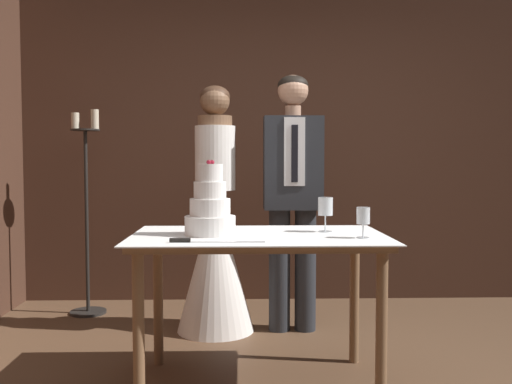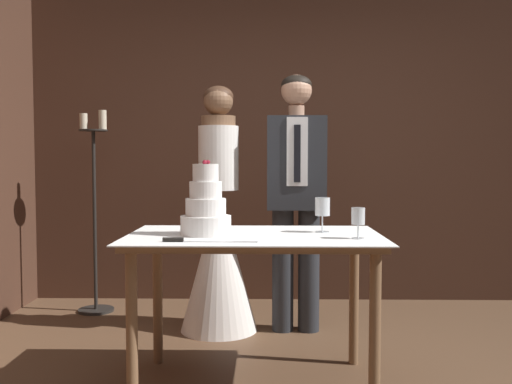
{
  "view_description": "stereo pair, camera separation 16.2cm",
  "coord_description": "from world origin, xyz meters",
  "px_view_note": "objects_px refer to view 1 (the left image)",
  "views": [
    {
      "loc": [
        -0.33,
        -2.65,
        1.2
      ],
      "look_at": [
        -0.23,
        0.82,
        1.01
      ],
      "focal_mm": 40.0,
      "sensor_mm": 36.0,
      "label": 1
    },
    {
      "loc": [
        -0.16,
        -2.66,
        1.2
      ],
      "look_at": [
        -0.23,
        0.82,
        1.01
      ],
      "focal_mm": 40.0,
      "sensor_mm": 36.0,
      "label": 2
    }
  ],
  "objects_px": {
    "cake_table": "(259,253)",
    "cake_knife": "(199,241)",
    "wine_glass_near": "(325,207)",
    "candle_stand": "(87,219)",
    "groom": "(293,188)",
    "bride": "(215,242)",
    "wine_glass_middle": "(363,217)",
    "tiered_cake": "(210,209)"
  },
  "relations": [
    {
      "from": "bride",
      "to": "candle_stand",
      "type": "relative_size",
      "value": 1.08
    },
    {
      "from": "tiered_cake",
      "to": "candle_stand",
      "type": "height_order",
      "value": "candle_stand"
    },
    {
      "from": "wine_glass_middle",
      "to": "groom",
      "type": "distance_m",
      "value": 1.16
    },
    {
      "from": "cake_table",
      "to": "wine_glass_middle",
      "type": "distance_m",
      "value": 0.58
    },
    {
      "from": "cake_knife",
      "to": "wine_glass_middle",
      "type": "height_order",
      "value": "wine_glass_middle"
    },
    {
      "from": "tiered_cake",
      "to": "wine_glass_middle",
      "type": "distance_m",
      "value": 0.79
    },
    {
      "from": "cake_table",
      "to": "candle_stand",
      "type": "relative_size",
      "value": 0.84
    },
    {
      "from": "tiered_cake",
      "to": "cake_knife",
      "type": "distance_m",
      "value": 0.3
    },
    {
      "from": "wine_glass_near",
      "to": "candle_stand",
      "type": "distance_m",
      "value": 2.15
    },
    {
      "from": "cake_knife",
      "to": "candle_stand",
      "type": "distance_m",
      "value": 2.0
    },
    {
      "from": "wine_glass_middle",
      "to": "candle_stand",
      "type": "bearing_deg",
      "value": 138.44
    },
    {
      "from": "wine_glass_near",
      "to": "candle_stand",
      "type": "height_order",
      "value": "candle_stand"
    },
    {
      "from": "tiered_cake",
      "to": "candle_stand",
      "type": "xyz_separation_m",
      "value": [
        -1.03,
        1.47,
        -0.2
      ]
    },
    {
      "from": "tiered_cake",
      "to": "candle_stand",
      "type": "distance_m",
      "value": 1.81
    },
    {
      "from": "wine_glass_middle",
      "to": "candle_stand",
      "type": "xyz_separation_m",
      "value": [
        -1.81,
        1.61,
        -0.17
      ]
    },
    {
      "from": "groom",
      "to": "wine_glass_middle",
      "type": "bearing_deg",
      "value": -77.41
    },
    {
      "from": "cake_knife",
      "to": "tiered_cake",
      "type": "bearing_deg",
      "value": 82.71
    },
    {
      "from": "cake_table",
      "to": "cake_knife",
      "type": "bearing_deg",
      "value": -136.35
    },
    {
      "from": "wine_glass_near",
      "to": "wine_glass_middle",
      "type": "height_order",
      "value": "wine_glass_near"
    },
    {
      "from": "wine_glass_middle",
      "to": "bride",
      "type": "xyz_separation_m",
      "value": [
        -0.79,
        1.13,
        -0.28
      ]
    },
    {
      "from": "groom",
      "to": "cake_table",
      "type": "bearing_deg",
      "value": -105.5
    },
    {
      "from": "cake_table",
      "to": "wine_glass_middle",
      "type": "xyz_separation_m",
      "value": [
        0.52,
        -0.15,
        0.2
      ]
    },
    {
      "from": "wine_glass_near",
      "to": "candle_stand",
      "type": "bearing_deg",
      "value": 140.76
    },
    {
      "from": "wine_glass_near",
      "to": "bride",
      "type": "relative_size",
      "value": 0.11
    },
    {
      "from": "tiered_cake",
      "to": "wine_glass_near",
      "type": "height_order",
      "value": "tiered_cake"
    },
    {
      "from": "cake_knife",
      "to": "wine_glass_middle",
      "type": "relative_size",
      "value": 2.92
    },
    {
      "from": "tiered_cake",
      "to": "wine_glass_near",
      "type": "xyz_separation_m",
      "value": [
        0.62,
        0.11,
        -0.0
      ]
    },
    {
      "from": "tiered_cake",
      "to": "wine_glass_middle",
      "type": "relative_size",
      "value": 2.52
    },
    {
      "from": "cake_knife",
      "to": "bride",
      "type": "xyz_separation_m",
      "value": [
        0.02,
        1.26,
        -0.19
      ]
    },
    {
      "from": "groom",
      "to": "candle_stand",
      "type": "relative_size",
      "value": 1.12
    },
    {
      "from": "cake_table",
      "to": "wine_glass_middle",
      "type": "height_order",
      "value": "wine_glass_middle"
    },
    {
      "from": "cake_table",
      "to": "groom",
      "type": "bearing_deg",
      "value": 74.5
    },
    {
      "from": "bride",
      "to": "cake_table",
      "type": "bearing_deg",
      "value": -74.51
    },
    {
      "from": "wine_glass_near",
      "to": "wine_glass_middle",
      "type": "distance_m",
      "value": 0.3
    },
    {
      "from": "cake_knife",
      "to": "bride",
      "type": "height_order",
      "value": "bride"
    },
    {
      "from": "wine_glass_middle",
      "to": "groom",
      "type": "relative_size",
      "value": 0.09
    },
    {
      "from": "wine_glass_near",
      "to": "bride",
      "type": "bearing_deg",
      "value": 126.14
    },
    {
      "from": "cake_knife",
      "to": "bride",
      "type": "bearing_deg",
      "value": 89.97
    },
    {
      "from": "tiered_cake",
      "to": "candle_stand",
      "type": "relative_size",
      "value": 0.25
    },
    {
      "from": "cake_table",
      "to": "tiered_cake",
      "type": "xyz_separation_m",
      "value": [
        -0.26,
        -0.01,
        0.23
      ]
    },
    {
      "from": "cake_table",
      "to": "bride",
      "type": "relative_size",
      "value": 0.78
    },
    {
      "from": "cake_knife",
      "to": "candle_stand",
      "type": "xyz_separation_m",
      "value": [
        -1.0,
        1.74,
        -0.07
      ]
    }
  ]
}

